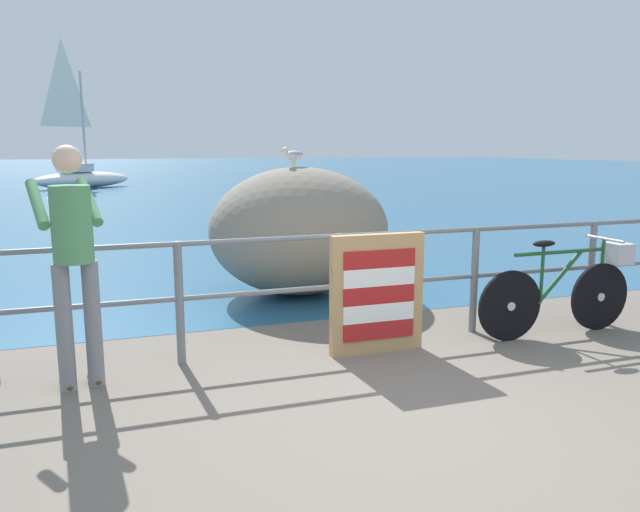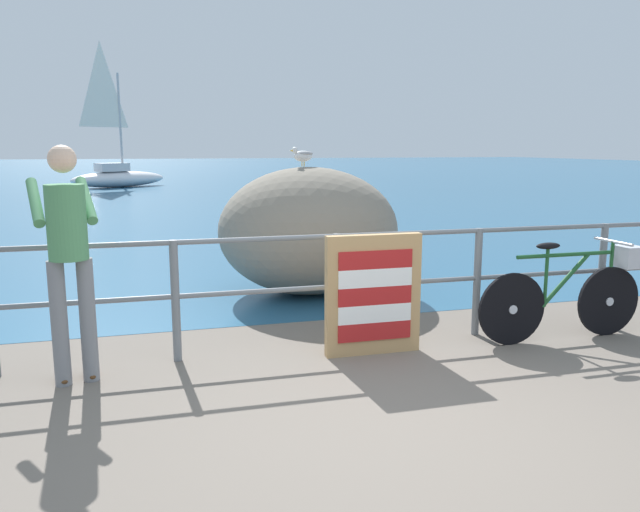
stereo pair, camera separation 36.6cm
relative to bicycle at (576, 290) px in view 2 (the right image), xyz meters
name	(u,v)px [view 2 (the right image)]	position (x,y,z in m)	size (l,w,h in m)	color
ground_plane	(195,196)	(-2.21, 18.59, -0.51)	(120.00, 120.00, 0.10)	#6B6056
sea_surface	(171,169)	(-2.21, 46.19, -0.46)	(120.00, 90.00, 0.01)	#285B7F
promenade_railing	(336,277)	(-2.21, 0.35, 0.17)	(8.38, 0.07, 1.02)	slate
bicycle	(576,290)	(0.00, 0.00, 0.00)	(1.70, 0.48, 0.92)	black
person_at_railing	(69,253)	(-4.35, 0.07, 0.53)	(0.55, 0.67, 1.78)	slate
folded_deckchair_stack	(373,295)	(-1.95, 0.09, 0.06)	(0.84, 0.10, 1.04)	tan
breakwater_boulder_main	(309,231)	(-1.93, 2.44, 0.30)	(2.18, 1.94, 1.53)	gray
seagull	(303,155)	(-1.98, 2.52, 1.20)	(0.34, 0.21, 0.23)	gold
sailboat	(117,171)	(-5.19, 23.93, 0.24)	(4.43, 3.40, 6.16)	white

